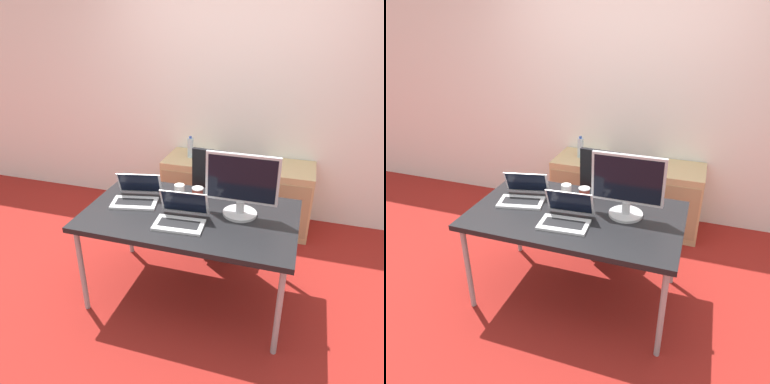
{
  "view_description": "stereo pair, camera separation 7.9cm",
  "coord_description": "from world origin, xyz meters",
  "views": [
    {
      "loc": [
        0.72,
        -2.27,
        2.08
      ],
      "look_at": [
        0.0,
        0.05,
        0.9
      ],
      "focal_mm": 35.0,
      "sensor_mm": 36.0,
      "label": 1
    },
    {
      "loc": [
        0.8,
        -2.25,
        2.08
      ],
      "look_at": [
        0.0,
        0.05,
        0.9
      ],
      "focal_mm": 35.0,
      "sensor_mm": 36.0,
      "label": 2
    }
  ],
  "objects": [
    {
      "name": "cabinet_left",
      "position": [
        -0.39,
        1.25,
        0.34
      ],
      "size": [
        0.49,
        0.52,
        0.69
      ],
      "color": "tan",
      "rests_on": "ground_plane"
    },
    {
      "name": "laptop_right",
      "position": [
        -0.02,
        -0.15,
        0.79
      ],
      "size": [
        0.35,
        0.3,
        0.21
      ],
      "color": "silver",
      "rests_on": "desk"
    },
    {
      "name": "monitor",
      "position": [
        0.35,
        0.09,
        0.98
      ],
      "size": [
        0.51,
        0.25,
        0.46
      ],
      "color": "#B7B7BC",
      "rests_on": "desk"
    },
    {
      "name": "ground_plane",
      "position": [
        0.0,
        0.0,
        0.0
      ],
      "size": [
        14.0,
        14.0,
        0.0
      ],
      "primitive_type": "plane",
      "color": "maroon"
    },
    {
      "name": "wall_back",
      "position": [
        0.0,
        1.55,
        1.3
      ],
      "size": [
        10.0,
        0.05,
        2.6
      ],
      "color": "white",
      "rests_on": "ground_plane"
    },
    {
      "name": "office_chair",
      "position": [
        0.09,
        0.72,
        0.39
      ],
      "size": [
        0.56,
        0.58,
        1.05
      ],
      "color": "#232326",
      "rests_on": "ground_plane"
    },
    {
      "name": "desk",
      "position": [
        0.0,
        0.0,
        0.7
      ],
      "size": [
        1.54,
        0.91,
        0.75
      ],
      "color": "black",
      "rests_on": "ground_plane"
    },
    {
      "name": "coffee_cup_brown",
      "position": [
        -0.01,
        0.22,
        0.8
      ],
      "size": [
        0.09,
        0.09,
        0.1
      ],
      "color": "maroon",
      "rests_on": "desk"
    },
    {
      "name": "coffee_cup_white",
      "position": [
        -0.15,
        0.2,
        0.8
      ],
      "size": [
        0.08,
        0.08,
        0.12
      ],
      "color": "white",
      "rests_on": "desk"
    },
    {
      "name": "water_bottle",
      "position": [
        -0.39,
        1.25,
        0.79
      ],
      "size": [
        0.06,
        0.06,
        0.22
      ],
      "color": "silver",
      "rests_on": "cabinet_left"
    },
    {
      "name": "laptop_left",
      "position": [
        -0.45,
        0.06,
        0.79
      ],
      "size": [
        0.38,
        0.35,
        0.21
      ],
      "color": "silver",
      "rests_on": "desk"
    },
    {
      "name": "cabinet_right",
      "position": [
        0.63,
        1.25,
        0.34
      ],
      "size": [
        0.49,
        0.52,
        0.69
      ],
      "color": "tan",
      "rests_on": "ground_plane"
    }
  ]
}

